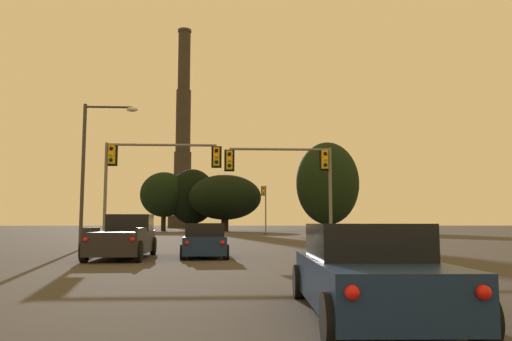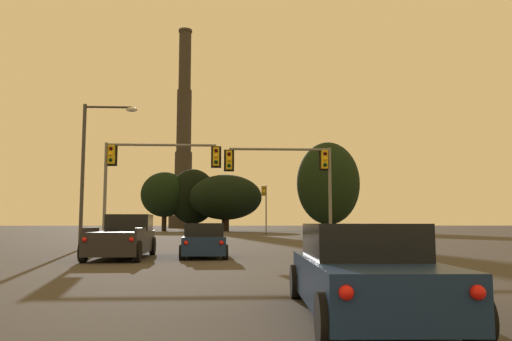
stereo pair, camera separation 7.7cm
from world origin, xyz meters
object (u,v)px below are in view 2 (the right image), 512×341
(pickup_truck_left_lane_front, at_px, (123,238))
(traffic_light_overhead_right, at_px, (294,171))
(smokestack, at_px, (184,149))
(traffic_light_far_right, at_px, (265,202))
(street_lamp, at_px, (92,159))
(sedan_right_lane_third, at_px, (363,272))
(hatchback_center_lane_front, at_px, (204,241))
(traffic_light_overhead_left, at_px, (145,167))

(pickup_truck_left_lane_front, relative_size, traffic_light_overhead_right, 0.89)
(pickup_truck_left_lane_front, height_order, smokestack, smokestack)
(traffic_light_far_right, height_order, smokestack, smokestack)
(pickup_truck_left_lane_front, relative_size, street_lamp, 0.69)
(pickup_truck_left_lane_front, bearing_deg, traffic_light_far_right, 76.58)
(street_lamp, bearing_deg, smokestack, 92.77)
(traffic_light_overhead_right, distance_m, traffic_light_far_right, 36.69)
(sedan_right_lane_third, bearing_deg, street_lamp, 118.45)
(hatchback_center_lane_front, bearing_deg, pickup_truck_left_lane_front, 178.73)
(sedan_right_lane_third, xyz_separation_m, traffic_light_overhead_right, (1.59, 20.06, 3.73))
(sedan_right_lane_third, relative_size, smokestack, 0.08)
(pickup_truck_left_lane_front, relative_size, hatchback_center_lane_front, 1.33)
(street_lamp, bearing_deg, traffic_light_far_right, 71.52)
(sedan_right_lane_third, bearing_deg, traffic_light_far_right, 89.90)
(pickup_truck_left_lane_front, relative_size, traffic_light_overhead_left, 0.84)
(street_lamp, height_order, smokestack, smokestack)
(pickup_truck_left_lane_front, height_order, traffic_light_overhead_right, traffic_light_overhead_right)
(pickup_truck_left_lane_front, height_order, sedan_right_lane_third, pickup_truck_left_lane_front)
(traffic_light_overhead_right, relative_size, street_lamp, 0.77)
(smokestack, bearing_deg, pickup_truck_left_lane_front, -85.93)
(traffic_light_far_right, bearing_deg, traffic_light_overhead_left, -104.47)
(hatchback_center_lane_front, xyz_separation_m, traffic_light_overhead_right, (4.72, 6.55, 3.73))
(pickup_truck_left_lane_front, distance_m, traffic_light_overhead_right, 11.04)
(pickup_truck_left_lane_front, distance_m, street_lamp, 8.31)
(pickup_truck_left_lane_front, xyz_separation_m, traffic_light_overhead_right, (8.06, 6.62, 3.59))
(pickup_truck_left_lane_front, distance_m, hatchback_center_lane_front, 3.35)
(traffic_light_far_right, distance_m, traffic_light_overhead_left, 37.76)
(hatchback_center_lane_front, relative_size, smokestack, 0.07)
(traffic_light_far_right, bearing_deg, pickup_truck_left_lane_front, -101.92)
(sedan_right_lane_third, bearing_deg, pickup_truck_left_lane_front, 118.32)
(traffic_light_overhead_right, bearing_deg, traffic_light_overhead_left, 179.19)
(traffic_light_overhead_left, bearing_deg, street_lamp, -174.54)
(pickup_truck_left_lane_front, relative_size, traffic_light_far_right, 0.88)
(pickup_truck_left_lane_front, bearing_deg, hatchback_center_lane_front, -0.20)
(hatchback_center_lane_front, xyz_separation_m, sedan_right_lane_third, (3.13, -13.52, 0.00))
(street_lamp, distance_m, smokestack, 120.79)
(pickup_truck_left_lane_front, bearing_deg, traffic_light_overhead_left, 90.96)
(traffic_light_overhead_left, xyz_separation_m, smokestack, (-8.65, 118.95, 18.84))
(hatchback_center_lane_front, bearing_deg, smokestack, 93.01)
(hatchback_center_lane_front, distance_m, smokestack, 128.25)
(sedan_right_lane_third, distance_m, traffic_light_far_right, 56.91)
(hatchback_center_lane_front, xyz_separation_m, smokestack, (-12.28, 125.62, 22.75))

